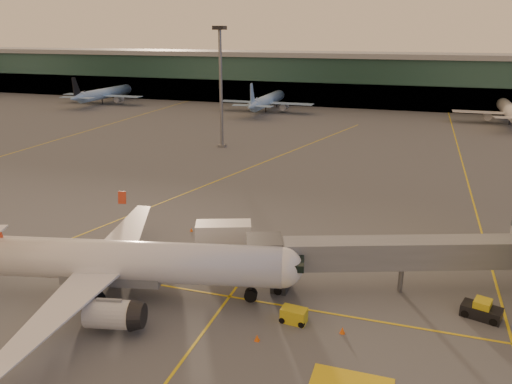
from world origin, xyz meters
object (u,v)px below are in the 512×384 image
(main_airplane, at_px, (111,262))
(pushback_tug, at_px, (482,310))
(catering_truck, at_px, (224,240))
(gpu_cart, at_px, (294,316))

(main_airplane, distance_m, pushback_tug, 34.42)
(catering_truck, xyz_separation_m, gpu_cart, (10.22, -9.38, -2.00))
(catering_truck, xyz_separation_m, pushback_tug, (26.09, -3.43, -1.95))
(main_airplane, xyz_separation_m, catering_truck, (7.49, 10.38, -1.00))
(catering_truck, relative_size, pushback_tug, 1.75)
(catering_truck, relative_size, gpu_cart, 2.74)
(main_airplane, bearing_deg, pushback_tug, -0.83)
(catering_truck, height_order, pushback_tug, catering_truck)
(catering_truck, height_order, gpu_cart, catering_truck)
(gpu_cart, xyz_separation_m, pushback_tug, (15.87, 5.95, 0.05))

